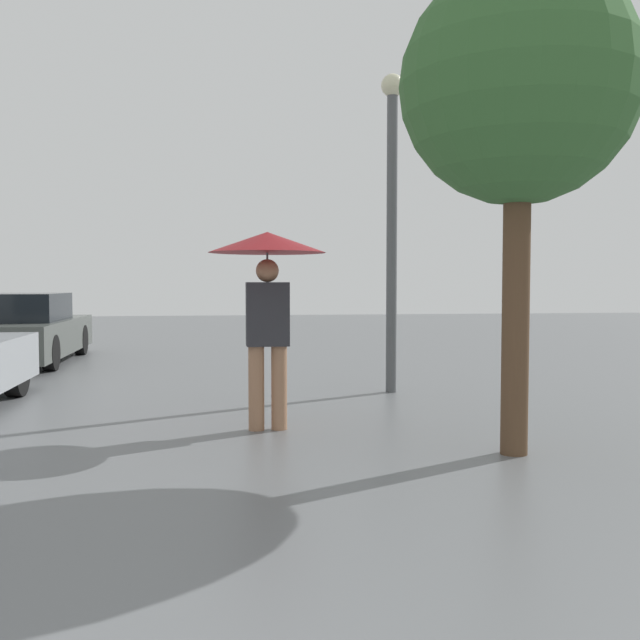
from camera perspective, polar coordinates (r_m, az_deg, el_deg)
pedestrian at (r=6.66m, az=-4.24°, el=3.97°), size 1.10×1.10×1.85m
parked_car_farthest at (r=13.30m, az=-22.72°, el=-0.80°), size 1.65×4.18×1.20m
tree at (r=6.09m, az=15.62°, el=17.40°), size 1.88×1.88×3.88m
street_lamp at (r=9.05m, az=5.77°, el=9.29°), size 0.28×0.28×3.97m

